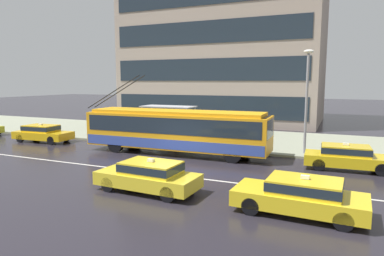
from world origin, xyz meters
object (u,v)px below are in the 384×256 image
(pedestrian_walking_past, at_px, (134,119))
(street_lamp, at_px, (307,92))
(taxi_ahead_of_bus, at_px, (347,156))
(bus_shelter, at_px, (170,114))
(taxi_oncoming_far, at_px, (301,195))
(pedestrian_at_shelter, at_px, (232,122))
(trolleybus, at_px, (176,130))
(taxi_queued_behind_bus, at_px, (42,132))
(taxi_oncoming_near, at_px, (149,175))
(pedestrian_approaching_curb, at_px, (175,118))

(pedestrian_walking_past, height_order, street_lamp, street_lamp)
(taxi_ahead_of_bus, xyz_separation_m, street_lamp, (-2.38, 2.74, 3.18))
(bus_shelter, height_order, street_lamp, street_lamp)
(taxi_oncoming_far, height_order, pedestrian_at_shelter, pedestrian_at_shelter)
(trolleybus, xyz_separation_m, taxi_ahead_of_bus, (9.89, -0.03, -0.82))
(taxi_oncoming_far, height_order, taxi_queued_behind_bus, same)
(bus_shelter, bearing_deg, trolleybus, -57.91)
(taxi_oncoming_near, distance_m, taxi_ahead_of_bus, 10.46)
(taxi_queued_behind_bus, relative_size, taxi_ahead_of_bus, 1.03)
(taxi_oncoming_far, bearing_deg, bus_shelter, 133.99)
(pedestrian_walking_past, bearing_deg, pedestrian_at_shelter, 11.98)
(taxi_oncoming_near, bearing_deg, taxi_oncoming_far, -0.78)
(trolleybus, xyz_separation_m, taxi_oncoming_near, (2.30, -7.22, -0.82))
(street_lamp, bearing_deg, bus_shelter, 173.26)
(taxi_oncoming_far, xyz_separation_m, pedestrian_walking_past, (-13.25, 9.97, 0.98))
(taxi_oncoming_near, xyz_separation_m, taxi_oncoming_far, (6.07, -0.08, 0.00))
(pedestrian_at_shelter, relative_size, pedestrian_approaching_curb, 0.96)
(taxi_oncoming_near, bearing_deg, pedestrian_walking_past, 125.98)
(taxi_oncoming_near, xyz_separation_m, taxi_ahead_of_bus, (7.60, 7.19, -0.00))
(pedestrian_approaching_curb, distance_m, street_lamp, 9.99)
(pedestrian_at_shelter, distance_m, pedestrian_approaching_curb, 4.50)
(pedestrian_at_shelter, distance_m, street_lamp, 5.79)
(taxi_ahead_of_bus, bearing_deg, taxi_oncoming_near, -136.56)
(taxi_oncoming_far, bearing_deg, taxi_queued_behind_bus, 159.99)
(taxi_oncoming_far, bearing_deg, street_lamp, 94.89)
(taxi_oncoming_near, relative_size, taxi_ahead_of_bus, 1.00)
(taxi_oncoming_near, distance_m, street_lamp, 11.66)
(trolleybus, height_order, taxi_oncoming_near, trolleybus)
(trolleybus, relative_size, pedestrian_walking_past, 6.53)
(pedestrian_at_shelter, height_order, pedestrian_walking_past, pedestrian_at_shelter)
(pedestrian_approaching_curb, bearing_deg, pedestrian_walking_past, -151.22)
(taxi_queued_behind_bus, height_order, pedestrian_at_shelter, pedestrian_at_shelter)
(trolleybus, height_order, taxi_oncoming_far, trolleybus)
(pedestrian_approaching_curb, bearing_deg, pedestrian_at_shelter, 0.40)
(taxi_oncoming_far, xyz_separation_m, pedestrian_approaching_curb, (-10.51, 11.48, 1.04))
(taxi_ahead_of_bus, height_order, bus_shelter, bus_shelter)
(taxi_ahead_of_bus, relative_size, bus_shelter, 1.10)
(bus_shelter, bearing_deg, street_lamp, -6.74)
(taxi_queued_behind_bus, distance_m, bus_shelter, 9.75)
(trolleybus, distance_m, taxi_queued_behind_bus, 11.22)
(taxi_oncoming_near, bearing_deg, taxi_queued_behind_bus, 152.44)
(pedestrian_walking_past, distance_m, street_lamp, 12.58)
(taxi_oncoming_near, relative_size, taxi_queued_behind_bus, 0.97)
(taxi_oncoming_far, relative_size, street_lamp, 0.71)
(pedestrian_at_shelter, xyz_separation_m, pedestrian_approaching_curb, (-4.50, -0.03, 0.05))
(taxi_queued_behind_bus, height_order, pedestrian_approaching_curb, pedestrian_approaching_curb)
(taxi_oncoming_far, bearing_deg, taxi_oncoming_near, 179.22)
(taxi_queued_behind_bus, distance_m, pedestrian_approaching_curb, 10.09)
(taxi_ahead_of_bus, height_order, pedestrian_walking_past, pedestrian_walking_past)
(taxi_oncoming_near, xyz_separation_m, street_lamp, (5.21, 9.93, 3.18))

